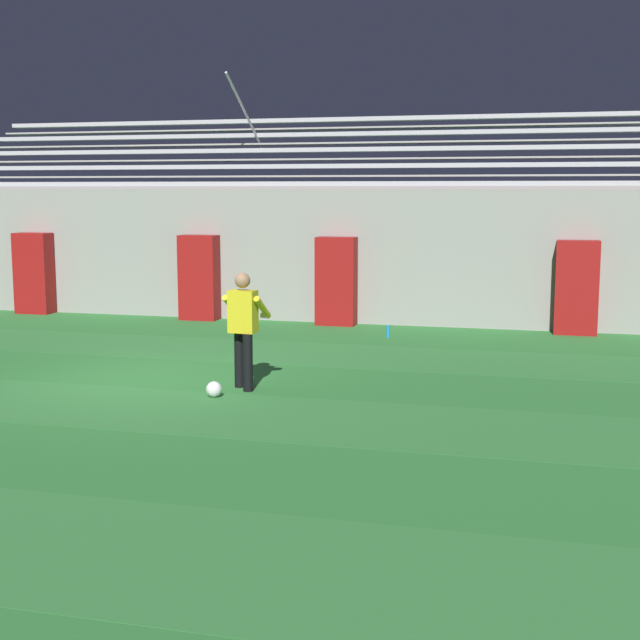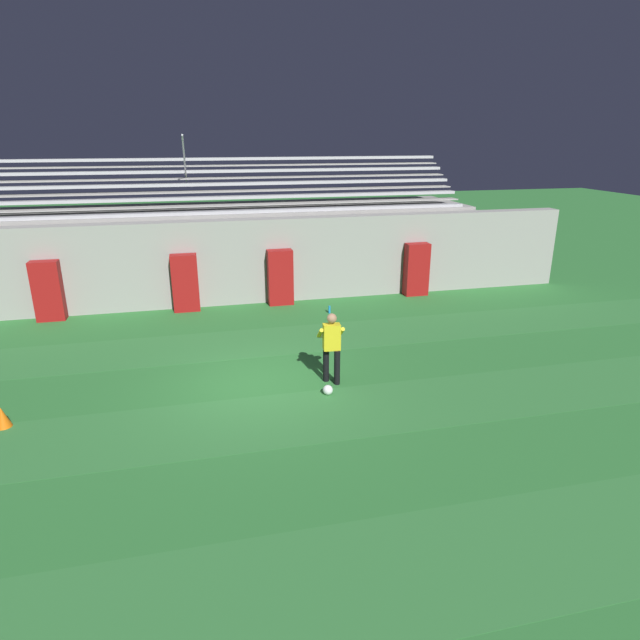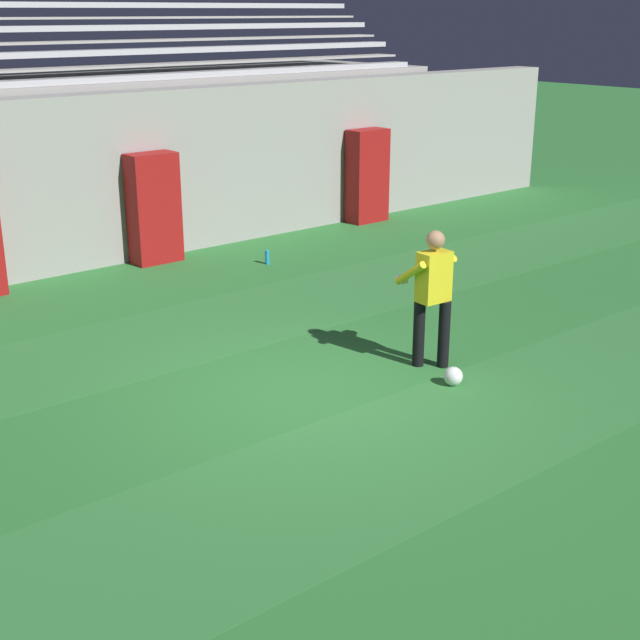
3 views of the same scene
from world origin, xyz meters
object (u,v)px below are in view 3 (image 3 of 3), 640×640
object	(u,v)px
goalkeeper	(432,290)
water_bottle	(267,257)
soccer_ball	(453,376)
padding_pillar_gate_right	(154,208)
padding_pillar_far_right	(367,176)

from	to	relation	value
goalkeeper	water_bottle	bearing A→B (deg)	76.25
goalkeeper	soccer_ball	xyz separation A→B (m)	(-0.23, -0.59, -0.84)
padding_pillar_gate_right	goalkeeper	xyz separation A→B (m)	(0.15, -6.24, 0.03)
padding_pillar_far_right	water_bottle	world-z (taller)	padding_pillar_far_right
padding_pillar_gate_right	goalkeeper	bearing A→B (deg)	-88.61
soccer_ball	water_bottle	xyz separation A→B (m)	(1.43, 5.50, 0.01)
padding_pillar_far_right	goalkeeper	distance (m)	7.81
padding_pillar_gate_right	goalkeeper	world-z (taller)	padding_pillar_gate_right
padding_pillar_gate_right	soccer_ball	size ratio (longest dim) A/B	8.38
padding_pillar_far_right	soccer_ball	xyz separation A→B (m)	(-4.92, -6.83, -0.81)
padding_pillar_far_right	goalkeeper	xyz separation A→B (m)	(-4.69, -6.24, 0.03)
padding_pillar_far_right	soccer_ball	bearing A→B (deg)	-125.78
padding_pillar_gate_right	soccer_ball	world-z (taller)	padding_pillar_gate_right
padding_pillar_far_right	water_bottle	distance (m)	3.82
goalkeeper	soccer_ball	bearing A→B (deg)	-111.25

